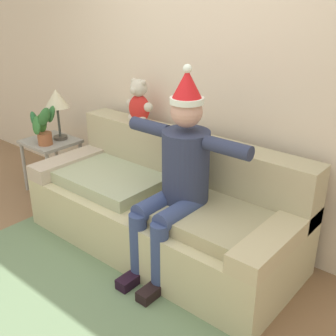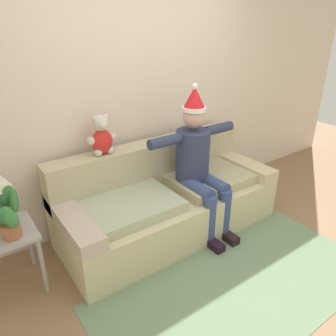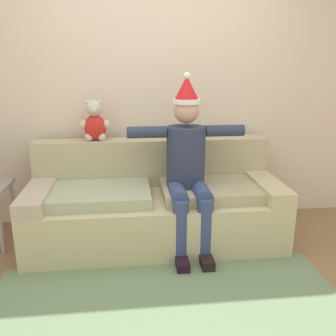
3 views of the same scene
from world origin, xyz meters
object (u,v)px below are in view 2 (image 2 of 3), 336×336
object	(u,v)px
couch	(166,200)
side_table	(3,243)
teddy_bear	(102,137)
person_seated	(198,161)
potted_plant	(7,216)

from	to	relation	value
couch	side_table	bearing A→B (deg)	179.09
teddy_bear	person_seated	bearing A→B (deg)	-29.67
teddy_bear	side_table	bearing A→B (deg)	-165.69
potted_plant	teddy_bear	bearing A→B (deg)	21.10
person_seated	potted_plant	size ratio (longest dim) A/B	3.77
side_table	potted_plant	distance (m)	0.31
side_table	potted_plant	size ratio (longest dim) A/B	1.37
couch	side_table	size ratio (longest dim) A/B	4.07
person_seated	potted_plant	xyz separation A→B (m)	(-1.75, 0.09, -0.02)
side_table	potted_plant	xyz separation A→B (m)	(0.07, -0.11, 0.29)
teddy_bear	potted_plant	bearing A→B (deg)	-158.90
couch	teddy_bear	bearing A→B (deg)	151.94
couch	side_table	world-z (taller)	couch
person_seated	teddy_bear	world-z (taller)	person_seated
teddy_bear	side_table	size ratio (longest dim) A/B	0.69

